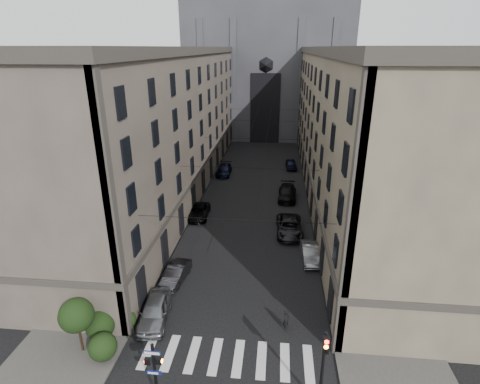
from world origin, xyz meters
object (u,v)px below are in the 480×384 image
(car_right_near, at_px, (310,253))
(car_right_midnear, at_px, (289,227))
(gothic_tower, at_px, (268,52))
(car_left_far, at_px, (224,170))
(car_left_midnear, at_px, (176,274))
(car_right_far, at_px, (291,164))
(pedestrian, at_px, (286,320))
(car_left_near, at_px, (155,311))
(traffic_light_right, at_px, (323,362))
(car_left_midfar, at_px, (198,212))
(car_right_midfar, at_px, (287,193))
(pedestrian_signal_left, at_px, (154,368))

(car_right_near, relative_size, car_right_midnear, 0.74)
(gothic_tower, xyz_separation_m, car_left_far, (-5.44, -32.99, -17.04))
(car_left_midnear, xyz_separation_m, car_right_far, (10.63, 33.09, 0.04))
(car_right_midnear, distance_m, pedestrian, 14.84)
(car_left_near, bearing_deg, traffic_light_right, -34.42)
(car_left_far, bearing_deg, gothic_tower, 80.17)
(traffic_light_right, xyz_separation_m, car_right_near, (0.60, 15.70, -2.57))
(gothic_tower, height_order, car_right_near, gothic_tower)
(car_left_near, distance_m, car_right_far, 39.64)
(gothic_tower, distance_m, pedestrian, 69.19)
(car_left_midnear, height_order, car_left_midfar, car_left_midfar)
(traffic_light_right, xyz_separation_m, car_left_near, (-11.30, 6.08, -2.46))
(car_right_midfar, relative_size, car_right_far, 1.31)
(gothic_tower, relative_size, car_left_midfar, 11.55)
(pedestrian_signal_left, height_order, traffic_light_right, traffic_light_right)
(pedestrian_signal_left, distance_m, car_left_midnear, 11.81)
(car_left_near, height_order, car_right_far, car_left_near)
(pedestrian, bearing_deg, gothic_tower, 24.20)
(traffic_light_right, height_order, car_left_midnear, traffic_light_right)
(car_left_near, xyz_separation_m, car_right_midnear, (10.07, 14.83, -0.01))
(gothic_tower, xyz_separation_m, pedestrian_signal_left, (-3.51, -73.46, -15.48))
(traffic_light_right, relative_size, car_right_midfar, 0.92)
(gothic_tower, height_order, car_right_midnear, gothic_tower)
(gothic_tower, xyz_separation_m, car_right_near, (6.20, -57.33, -17.08))
(car_right_midfar, bearing_deg, traffic_light_right, -85.03)
(gothic_tower, height_order, pedestrian_signal_left, gothic_tower)
(gothic_tower, xyz_separation_m, car_right_far, (5.15, -28.83, -17.07))
(car_left_far, xyz_separation_m, pedestrian, (9.28, -33.97, 0.04))
(pedestrian_signal_left, height_order, car_right_midnear, pedestrian_signal_left)
(gothic_tower, distance_m, traffic_light_right, 74.67)
(car_right_near, xyz_separation_m, pedestrian, (-2.35, -9.62, 0.08))
(pedestrian_signal_left, distance_m, car_left_near, 7.02)
(car_left_near, distance_m, car_left_midnear, 5.04)
(car_left_midnear, distance_m, car_right_midfar, 22.06)
(car_left_midnear, xyz_separation_m, car_right_midfar, (9.78, 19.77, 0.12))
(traffic_light_right, distance_m, car_left_midfar, 26.87)
(car_left_midnear, height_order, car_right_far, car_right_far)
(traffic_light_right, xyz_separation_m, pedestrian, (-1.75, 6.08, -2.49))
(gothic_tower, xyz_separation_m, car_left_near, (-5.70, -66.96, -16.97))
(car_left_far, bearing_deg, traffic_light_right, -75.07)
(car_left_midfar, distance_m, pedestrian, 20.55)
(gothic_tower, distance_m, car_right_near, 60.15)
(car_left_near, relative_size, car_left_midnear, 1.15)
(car_left_far, xyz_separation_m, car_right_far, (10.59, 4.16, -0.03))
(car_left_far, distance_m, car_right_far, 11.37)
(pedestrian_signal_left, relative_size, traffic_light_right, 0.77)
(gothic_tower, relative_size, traffic_light_right, 11.15)
(car_right_midnear, xyz_separation_m, pedestrian, (-0.52, -14.83, -0.02))
(car_left_near, xyz_separation_m, car_left_midnear, (0.22, 5.03, -0.13))
(pedestrian, bearing_deg, car_left_near, 110.91)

